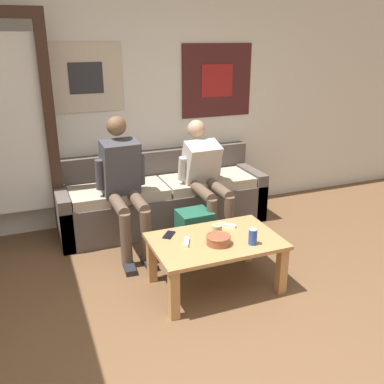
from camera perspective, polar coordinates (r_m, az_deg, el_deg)
The scene contains 12 objects.
wall_back at distance 4.57m, azimuth -7.29°, elevation 11.97°, with size 10.00×0.07×2.55m.
couch at distance 4.55m, azimuth -3.98°, elevation -1.03°, with size 2.16×0.67×0.75m.
coffee_table at distance 3.39m, azimuth 3.15°, elevation -7.44°, with size 1.00×0.65×0.42m.
person_seated_adult at distance 3.96m, azimuth -9.09°, elevation 1.37°, with size 0.47×0.84×1.23m.
person_seated_teen at distance 4.24m, azimuth 1.79°, elevation 2.22°, with size 0.47×0.89×1.12m.
backpack at distance 4.02m, azimuth 0.42°, elevation -5.34°, with size 0.32×0.30×0.39m.
ceramic_bowl at distance 3.27m, azimuth 3.54°, elevation -6.31°, with size 0.19×0.19×0.07m.
pillar_candle at distance 3.41m, azimuth 3.35°, elevation -5.10°, with size 0.08×0.08×0.10m.
drink_can_blue at distance 3.29m, azimuth 8.11°, elevation -5.92°, with size 0.07×0.07×0.12m.
game_controller_near_left at distance 3.58m, azimuth 4.74°, elevation -4.43°, with size 0.13×0.13×0.03m.
game_controller_near_right at distance 3.28m, azimuth -0.73°, elevation -6.70°, with size 0.09×0.14×0.03m.
cell_phone at distance 3.42m, azimuth -3.09°, elevation -5.72°, with size 0.14×0.15×0.01m.
Camera 1 is at (-1.14, -1.57, 1.91)m, focal length 40.00 mm.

